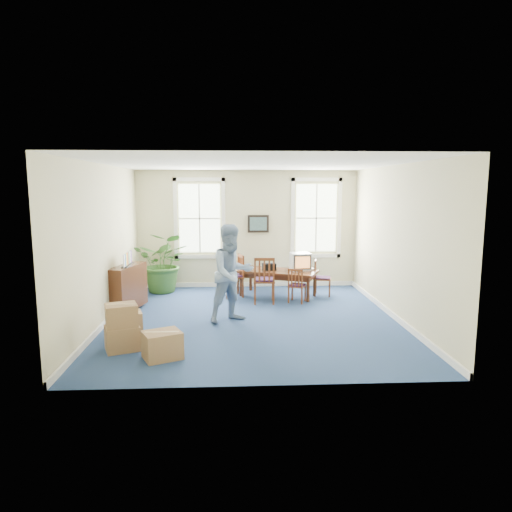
{
  "coord_description": "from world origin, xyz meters",
  "views": [
    {
      "loc": [
        -0.42,
        -9.24,
        2.73
      ],
      "look_at": [
        0.1,
        0.6,
        1.25
      ],
      "focal_mm": 32.0,
      "sensor_mm": 36.0,
      "label": 1
    }
  ],
  "objects_px": {
    "conference_table": "(278,283)",
    "chair_near_left": "(264,280)",
    "credenza": "(128,290)",
    "crt_tv": "(300,261)",
    "man": "(232,273)",
    "potted_plant": "(164,262)",
    "cardboard_boxes": "(136,324)"
  },
  "relations": [
    {
      "from": "credenza",
      "to": "conference_table",
      "type": "bearing_deg",
      "value": 34.26
    },
    {
      "from": "conference_table",
      "to": "crt_tv",
      "type": "xyz_separation_m",
      "value": [
        0.57,
        0.04,
        0.55
      ]
    },
    {
      "from": "conference_table",
      "to": "chair_near_left",
      "type": "relative_size",
      "value": 1.73
    },
    {
      "from": "man",
      "to": "cardboard_boxes",
      "type": "xyz_separation_m",
      "value": [
        -1.66,
        -1.49,
        -0.58
      ]
    },
    {
      "from": "potted_plant",
      "to": "credenza",
      "type": "bearing_deg",
      "value": -105.59
    },
    {
      "from": "crt_tv",
      "to": "conference_table",
      "type": "bearing_deg",
      "value": 179.13
    },
    {
      "from": "chair_near_left",
      "to": "crt_tv",
      "type": "bearing_deg",
      "value": -141.46
    },
    {
      "from": "crt_tv",
      "to": "man",
      "type": "distance_m",
      "value": 2.8
    },
    {
      "from": "conference_table",
      "to": "cardboard_boxes",
      "type": "height_order",
      "value": "cardboard_boxes"
    },
    {
      "from": "cardboard_boxes",
      "to": "conference_table",
      "type": "bearing_deg",
      "value": 52.35
    },
    {
      "from": "chair_near_left",
      "to": "credenza",
      "type": "relative_size",
      "value": 0.9
    },
    {
      "from": "man",
      "to": "potted_plant",
      "type": "height_order",
      "value": "man"
    },
    {
      "from": "conference_table",
      "to": "credenza",
      "type": "distance_m",
      "value": 3.7
    },
    {
      "from": "crt_tv",
      "to": "potted_plant",
      "type": "xyz_separation_m",
      "value": [
        -3.51,
        0.57,
        -0.09
      ]
    },
    {
      "from": "crt_tv",
      "to": "credenza",
      "type": "xyz_separation_m",
      "value": [
        -4.04,
        -1.32,
        -0.39
      ]
    },
    {
      "from": "crt_tv",
      "to": "cardboard_boxes",
      "type": "bearing_deg",
      "value": -137.82
    },
    {
      "from": "credenza",
      "to": "potted_plant",
      "type": "distance_m",
      "value": 1.99
    },
    {
      "from": "conference_table",
      "to": "credenza",
      "type": "relative_size",
      "value": 1.56
    },
    {
      "from": "credenza",
      "to": "potted_plant",
      "type": "xyz_separation_m",
      "value": [
        0.53,
        1.89,
        0.3
      ]
    },
    {
      "from": "crt_tv",
      "to": "potted_plant",
      "type": "distance_m",
      "value": 3.56
    },
    {
      "from": "conference_table",
      "to": "chair_near_left",
      "type": "xyz_separation_m",
      "value": [
        -0.4,
        -0.66,
        0.23
      ]
    },
    {
      "from": "conference_table",
      "to": "crt_tv",
      "type": "distance_m",
      "value": 0.8
    },
    {
      "from": "man",
      "to": "potted_plant",
      "type": "bearing_deg",
      "value": 92.62
    },
    {
      "from": "conference_table",
      "to": "man",
      "type": "distance_m",
      "value": 2.53
    },
    {
      "from": "conference_table",
      "to": "potted_plant",
      "type": "bearing_deg",
      "value": -168.41
    },
    {
      "from": "crt_tv",
      "to": "cardboard_boxes",
      "type": "distance_m",
      "value": 5.03
    },
    {
      "from": "man",
      "to": "crt_tv",
      "type": "bearing_deg",
      "value": 21.6
    },
    {
      "from": "credenza",
      "to": "cardboard_boxes",
      "type": "xyz_separation_m",
      "value": [
        0.65,
        -2.37,
        -0.07
      ]
    },
    {
      "from": "credenza",
      "to": "crt_tv",
      "type": "bearing_deg",
      "value": 32.14
    },
    {
      "from": "chair_near_left",
      "to": "man",
      "type": "bearing_deg",
      "value": 65.53
    },
    {
      "from": "cardboard_boxes",
      "to": "credenza",
      "type": "bearing_deg",
      "value": 105.44
    },
    {
      "from": "credenza",
      "to": "potted_plant",
      "type": "bearing_deg",
      "value": 88.41
    }
  ]
}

